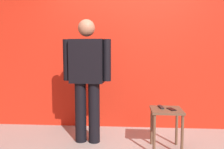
{
  "coord_description": "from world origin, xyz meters",
  "views": [
    {
      "loc": [
        0.12,
        -2.68,
        1.32
      ],
      "look_at": [
        -0.11,
        0.55,
        0.99
      ],
      "focal_mm": 37.93,
      "sensor_mm": 36.0,
      "label": 1
    }
  ],
  "objects_px": {
    "standing_person": "(87,75)",
    "cell_phone": "(171,109)",
    "side_table": "(166,117)",
    "tv_remote": "(161,107)"
  },
  "relations": [
    {
      "from": "side_table",
      "to": "tv_remote",
      "type": "bearing_deg",
      "value": 133.18
    },
    {
      "from": "side_table",
      "to": "tv_remote",
      "type": "relative_size",
      "value": 3.25
    },
    {
      "from": "standing_person",
      "to": "side_table",
      "type": "relative_size",
      "value": 3.16
    },
    {
      "from": "cell_phone",
      "to": "tv_remote",
      "type": "bearing_deg",
      "value": 123.34
    },
    {
      "from": "side_table",
      "to": "cell_phone",
      "type": "bearing_deg",
      "value": -21.17
    },
    {
      "from": "standing_person",
      "to": "cell_phone",
      "type": "xyz_separation_m",
      "value": [
        1.15,
        -0.23,
        -0.42
      ]
    },
    {
      "from": "cell_phone",
      "to": "tv_remote",
      "type": "xyz_separation_m",
      "value": [
        -0.12,
        0.09,
        0.01
      ]
    },
    {
      "from": "standing_person",
      "to": "cell_phone",
      "type": "height_order",
      "value": "standing_person"
    },
    {
      "from": "cell_phone",
      "to": "tv_remote",
      "type": "relative_size",
      "value": 0.85
    },
    {
      "from": "side_table",
      "to": "cell_phone",
      "type": "relative_size",
      "value": 3.84
    }
  ]
}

